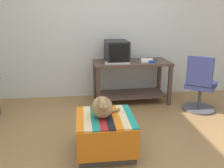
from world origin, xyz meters
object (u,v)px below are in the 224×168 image
object	(u,v)px
desk	(131,75)
keyboard	(117,63)
book	(147,60)
office_chair	(200,87)
ottoman_with_blanket	(105,134)
cat	(102,107)
stapler	(152,62)
tv_monitor	(117,51)

from	to	relation	value
desk	keyboard	bearing A→B (deg)	-152.60
book	office_chair	xyz separation A→B (m)	(0.73, -0.51, -0.34)
book	ottoman_with_blanket	distance (m)	1.84
book	ottoman_with_blanket	xyz separation A→B (m)	(-0.86, -1.54, -0.51)
ottoman_with_blanket	office_chair	distance (m)	1.90
office_chair	book	bearing A→B (deg)	2.86
office_chair	keyboard	bearing A→B (deg)	20.19
keyboard	cat	world-z (taller)	keyboard
office_chair	stapler	bearing A→B (deg)	8.39
keyboard	stapler	size ratio (longest dim) A/B	3.64
office_chair	stapler	size ratio (longest dim) A/B	8.09
tv_monitor	stapler	size ratio (longest dim) A/B	4.72
ottoman_with_blanket	stapler	size ratio (longest dim) A/B	6.07
tv_monitor	stapler	distance (m)	0.61
stapler	office_chair	bearing A→B (deg)	-117.13
desk	book	size ratio (longest dim) A/B	5.13
tv_monitor	book	bearing A→B (deg)	-11.68
desk	keyboard	distance (m)	0.39
keyboard	book	xyz separation A→B (m)	(0.52, 0.11, 0.00)
keyboard	cat	bearing A→B (deg)	-101.34
book	ottoman_with_blanket	bearing A→B (deg)	-107.57
book	tv_monitor	bearing A→B (deg)	-178.05
office_chair	stapler	xyz separation A→B (m)	(-0.68, 0.38, 0.35)
cat	tv_monitor	bearing A→B (deg)	77.14
stapler	cat	bearing A→B (deg)	148.88
keyboard	ottoman_with_blanket	world-z (taller)	keyboard
book	cat	xyz separation A→B (m)	(-0.89, -1.55, -0.18)
tv_monitor	desk	bearing A→B (deg)	-13.22
desk	ottoman_with_blanket	size ratio (longest dim) A/B	1.94
book	desk	bearing A→B (deg)	-176.56
desk	stapler	xyz separation A→B (m)	(0.31, -0.16, 0.25)
book	stapler	size ratio (longest dim) A/B	2.29
tv_monitor	book	world-z (taller)	tv_monitor
cat	stapler	xyz separation A→B (m)	(0.94, 1.42, 0.19)
keyboard	office_chair	bearing A→B (deg)	-14.63
tv_monitor	cat	distance (m)	1.71
keyboard	ottoman_with_blanket	bearing A→B (deg)	-100.23
ottoman_with_blanket	book	bearing A→B (deg)	60.89
tv_monitor	cat	xyz separation A→B (m)	(-0.38, -1.63, -0.34)
desk	tv_monitor	distance (m)	0.47
book	office_chair	bearing A→B (deg)	-23.48
tv_monitor	ottoman_with_blanket	distance (m)	1.79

